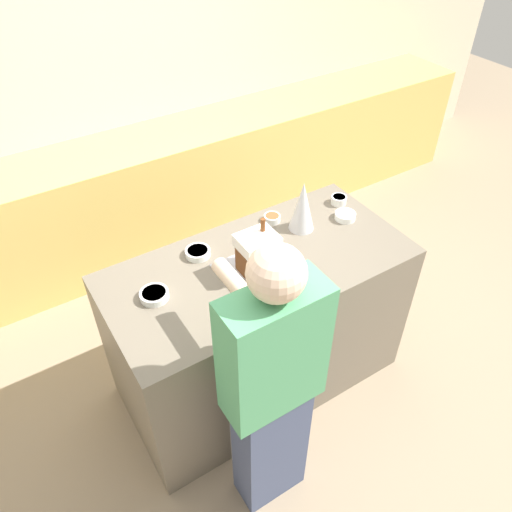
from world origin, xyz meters
TOP-DOWN VIEW (x-y plane):
  - ground_plane at (0.00, 0.00)m, footprint 12.00×12.00m
  - wall_back at (0.00, 1.93)m, footprint 8.00×0.05m
  - back_cabinet_block at (0.00, 1.60)m, footprint 6.00×0.60m
  - kitchen_island at (0.00, 0.00)m, footprint 1.62×0.78m
  - baking_tray at (-0.04, -0.05)m, footprint 0.37×0.33m
  - gingerbread_house at (-0.04, -0.04)m, footprint 0.19×0.16m
  - decorative_tree at (0.36, 0.13)m, footprint 0.14×0.14m
  - candy_bowl_near_tray_left at (-0.56, 0.06)m, footprint 0.14×0.14m
  - candy_bowl_behind_tray at (0.26, 0.27)m, footprint 0.09×0.09m
  - candy_bowl_far_right at (0.63, 0.06)m, footprint 0.12×0.12m
  - candy_bowl_front_corner at (0.69, 0.20)m, footprint 0.09×0.09m
  - candy_bowl_beside_tree at (-0.24, 0.23)m, footprint 0.13×0.13m
  - candy_bowl_near_tray_right at (0.12, 0.18)m, footprint 0.14×0.14m
  - person at (-0.33, -0.61)m, footprint 0.43×0.54m

SIDE VIEW (x-z plane):
  - ground_plane at x=0.00m, z-range 0.00..0.00m
  - back_cabinet_block at x=0.00m, z-range 0.00..0.94m
  - kitchen_island at x=0.00m, z-range 0.00..0.95m
  - person at x=-0.33m, z-range 0.03..1.66m
  - baking_tray at x=-0.04m, z-range 0.95..0.96m
  - candy_bowl_near_tray_right at x=0.12m, z-range 0.96..0.99m
  - candy_bowl_beside_tree at x=-0.24m, z-range 0.96..0.99m
  - candy_bowl_near_tray_left at x=-0.56m, z-range 0.96..0.99m
  - candy_bowl_behind_tray at x=0.26m, z-range 0.96..0.99m
  - candy_bowl_far_right at x=0.63m, z-range 0.96..0.99m
  - candy_bowl_front_corner at x=0.69m, z-range 0.96..1.01m
  - gingerbread_house at x=-0.04m, z-range 0.93..1.22m
  - decorative_tree at x=0.36m, z-range 0.95..1.25m
  - wall_back at x=0.00m, z-range 0.00..2.60m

